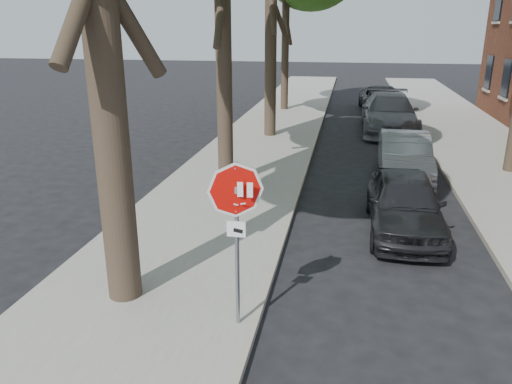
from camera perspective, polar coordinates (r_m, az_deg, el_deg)
ground at (r=8.04m, az=3.02°, el=-15.88°), size 120.00×120.00×0.00m
sidewalk_left at (r=19.40m, az=0.38°, el=5.19°), size 4.00×55.00×0.12m
sidewalk_right at (r=19.81m, az=25.42°, el=3.66°), size 4.00×55.00×0.12m
curb_left at (r=19.16m, az=6.45°, el=4.92°), size 0.12×55.00×0.13m
curb_right at (r=19.37m, az=19.57°, el=4.11°), size 0.12×55.00×0.13m
stop_sign at (r=7.21m, az=-2.27°, el=-2.54°), size 0.76×0.34×2.61m
car_a at (r=11.86m, az=16.64°, el=-1.23°), size 1.64×4.03×1.37m
car_b at (r=16.11m, az=16.60°, el=3.94°), size 1.54×4.22×1.38m
car_c at (r=23.08m, az=14.97°, el=8.68°), size 2.34×5.74×1.66m
car_d at (r=28.65m, az=14.20°, el=10.26°), size 2.47×5.01×1.37m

